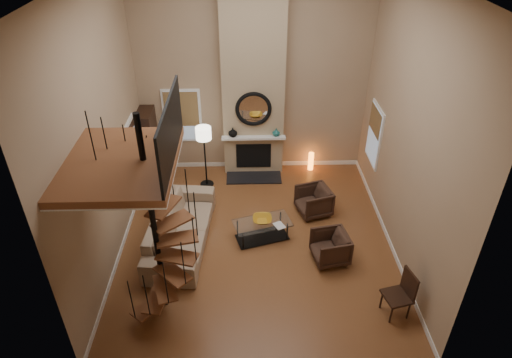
{
  "coord_description": "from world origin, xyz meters",
  "views": [
    {
      "loc": [
        -0.22,
        -7.79,
        6.78
      ],
      "look_at": [
        0.0,
        0.4,
        1.4
      ],
      "focal_mm": 31.52,
      "sensor_mm": 36.0,
      "label": 1
    }
  ],
  "objects_px": {
    "hutch": "(149,145)",
    "sofa": "(180,227)",
    "armchair_near": "(316,200)",
    "side_chair": "(402,292)",
    "floor_lamp": "(204,138)",
    "coffee_table": "(262,228)",
    "accent_lamp": "(311,162)",
    "armchair_far": "(333,247)"
  },
  "relations": [
    {
      "from": "accent_lamp",
      "to": "side_chair",
      "type": "bearing_deg",
      "value": -79.05
    },
    {
      "from": "floor_lamp",
      "to": "accent_lamp",
      "type": "distance_m",
      "value": 3.19
    },
    {
      "from": "sofa",
      "to": "armchair_near",
      "type": "height_order",
      "value": "sofa"
    },
    {
      "from": "coffee_table",
      "to": "floor_lamp",
      "type": "height_order",
      "value": "floor_lamp"
    },
    {
      "from": "hutch",
      "to": "side_chair",
      "type": "distance_m",
      "value": 7.35
    },
    {
      "from": "armchair_near",
      "to": "floor_lamp",
      "type": "height_order",
      "value": "floor_lamp"
    },
    {
      "from": "armchair_near",
      "to": "hutch",
      "type": "bearing_deg",
      "value": -129.72
    },
    {
      "from": "sofa",
      "to": "coffee_table",
      "type": "relative_size",
      "value": 2.08
    },
    {
      "from": "hutch",
      "to": "sofa",
      "type": "height_order",
      "value": "hutch"
    },
    {
      "from": "accent_lamp",
      "to": "sofa",
      "type": "bearing_deg",
      "value": -137.94
    },
    {
      "from": "hutch",
      "to": "side_chair",
      "type": "relative_size",
      "value": 1.98
    },
    {
      "from": "sofa",
      "to": "accent_lamp",
      "type": "bearing_deg",
      "value": -42.9
    },
    {
      "from": "floor_lamp",
      "to": "side_chair",
      "type": "xyz_separation_m",
      "value": [
        3.89,
        -4.44,
        -0.89
      ]
    },
    {
      "from": "sofa",
      "to": "armchair_far",
      "type": "bearing_deg",
      "value": -96.74
    },
    {
      "from": "armchair_near",
      "to": "side_chair",
      "type": "xyz_separation_m",
      "value": [
        1.13,
        -3.13,
        0.17
      ]
    },
    {
      "from": "armchair_near",
      "to": "coffee_table",
      "type": "distance_m",
      "value": 1.64
    },
    {
      "from": "hutch",
      "to": "side_chair",
      "type": "height_order",
      "value": "hutch"
    },
    {
      "from": "armchair_near",
      "to": "side_chair",
      "type": "bearing_deg",
      "value": 2.98
    },
    {
      "from": "armchair_near",
      "to": "accent_lamp",
      "type": "relative_size",
      "value": 1.41
    },
    {
      "from": "armchair_far",
      "to": "accent_lamp",
      "type": "bearing_deg",
      "value": 169.5
    },
    {
      "from": "armchair_far",
      "to": "side_chair",
      "type": "bearing_deg",
      "value": 24.03
    },
    {
      "from": "coffee_table",
      "to": "floor_lamp",
      "type": "bearing_deg",
      "value": 122.14
    },
    {
      "from": "armchair_near",
      "to": "side_chair",
      "type": "distance_m",
      "value": 3.33
    },
    {
      "from": "hutch",
      "to": "coffee_table",
      "type": "bearing_deg",
      "value": -43.02
    },
    {
      "from": "armchair_far",
      "to": "floor_lamp",
      "type": "relative_size",
      "value": 0.43
    },
    {
      "from": "coffee_table",
      "to": "accent_lamp",
      "type": "relative_size",
      "value": 2.56
    },
    {
      "from": "floor_lamp",
      "to": "accent_lamp",
      "type": "relative_size",
      "value": 3.15
    },
    {
      "from": "hutch",
      "to": "armchair_near",
      "type": "distance_m",
      "value": 4.7
    },
    {
      "from": "accent_lamp",
      "to": "coffee_table",
      "type": "bearing_deg",
      "value": -116.76
    },
    {
      "from": "armchair_far",
      "to": "accent_lamp",
      "type": "relative_size",
      "value": 1.35
    },
    {
      "from": "coffee_table",
      "to": "accent_lamp",
      "type": "xyz_separation_m",
      "value": [
        1.48,
        2.94,
        -0.03
      ]
    },
    {
      "from": "floor_lamp",
      "to": "side_chair",
      "type": "distance_m",
      "value": 5.96
    },
    {
      "from": "armchair_near",
      "to": "floor_lamp",
      "type": "relative_size",
      "value": 0.45
    },
    {
      "from": "armchair_near",
      "to": "armchair_far",
      "type": "relative_size",
      "value": 1.04
    },
    {
      "from": "armchair_far",
      "to": "accent_lamp",
      "type": "distance_m",
      "value": 3.68
    },
    {
      "from": "coffee_table",
      "to": "floor_lamp",
      "type": "relative_size",
      "value": 0.81
    },
    {
      "from": "hutch",
      "to": "floor_lamp",
      "type": "xyz_separation_m",
      "value": [
        1.54,
        -0.51,
        0.46
      ]
    },
    {
      "from": "accent_lamp",
      "to": "side_chair",
      "type": "relative_size",
      "value": 0.55
    },
    {
      "from": "armchair_near",
      "to": "accent_lamp",
      "type": "bearing_deg",
      "value": 159.38
    },
    {
      "from": "hutch",
      "to": "sofa",
      "type": "xyz_separation_m",
      "value": [
        1.12,
        -2.8,
        -0.55
      ]
    },
    {
      "from": "armchair_far",
      "to": "coffee_table",
      "type": "bearing_deg",
      "value": -126.95
    },
    {
      "from": "hutch",
      "to": "armchair_near",
      "type": "relative_size",
      "value": 2.56
    }
  ]
}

